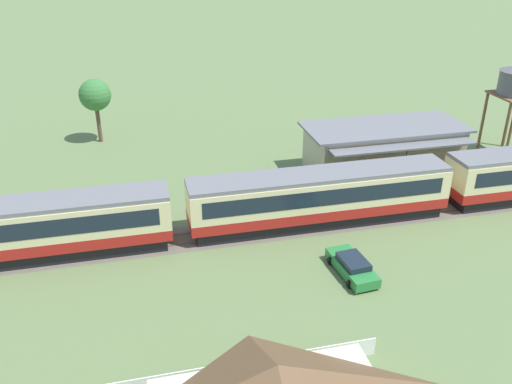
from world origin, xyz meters
TOP-DOWN VIEW (x-y plane):
  - ground_plane at (0.00, 0.00)m, footprint 600.00×600.00m
  - passenger_train at (-7.64, 0.26)m, footprint 61.16×3.21m
  - railway_track at (-7.83, 0.26)m, footprint 123.05×3.60m
  - station_building at (0.95, 8.24)m, footprint 14.34×7.47m
  - parked_car_green at (-8.07, -6.60)m, footprint 2.36×4.53m
  - yard_tree_1 at (-24.11, 21.99)m, footprint 3.18×3.18m

SIDE VIEW (x-z plane):
  - ground_plane at x=0.00m, z-range 0.00..0.00m
  - railway_track at x=-7.83m, z-range -0.01..0.03m
  - parked_car_green at x=-8.07m, z-range -0.02..1.20m
  - station_building at x=0.95m, z-range 0.03..4.30m
  - passenger_train at x=-7.64m, z-range 0.23..4.37m
  - yard_tree_1 at x=-24.11m, z-range 1.62..8.16m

